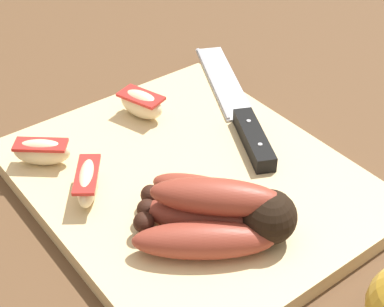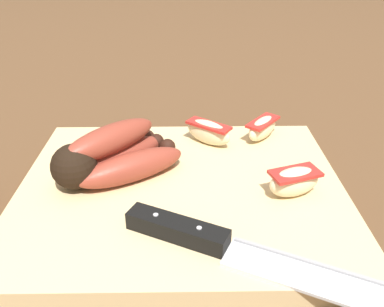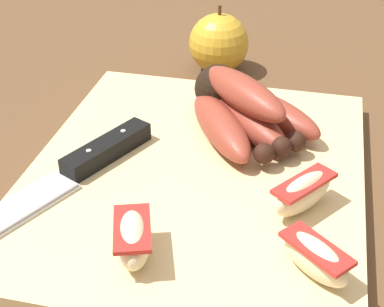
# 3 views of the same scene
# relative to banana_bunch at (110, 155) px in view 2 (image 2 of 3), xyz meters

# --- Properties ---
(ground_plane) EXTENTS (6.00, 6.00, 0.00)m
(ground_plane) POSITION_rel_banana_bunch_xyz_m (-0.07, 0.04, -0.04)
(ground_plane) COLOR brown
(cutting_board) EXTENTS (0.37, 0.31, 0.02)m
(cutting_board) POSITION_rel_banana_bunch_xyz_m (-0.08, 0.03, -0.03)
(cutting_board) COLOR #DBBC84
(cutting_board) RESTS_ON ground_plane
(banana_bunch) EXTENTS (0.16, 0.16, 0.06)m
(banana_bunch) POSITION_rel_banana_bunch_xyz_m (0.00, 0.00, 0.00)
(banana_bunch) COLOR black
(banana_bunch) RESTS_ON cutting_board
(chefs_knife) EXTENTS (0.26, 0.15, 0.02)m
(chefs_knife) POSITION_rel_banana_bunch_xyz_m (-0.12, 0.14, -0.02)
(chefs_knife) COLOR silver
(chefs_knife) RESTS_ON cutting_board
(apple_wedge_near) EXTENTS (0.06, 0.04, 0.03)m
(apple_wedge_near) POSITION_rel_banana_bunch_xyz_m (-0.20, 0.05, -0.01)
(apple_wedge_near) COLOR beige
(apple_wedge_near) RESTS_ON cutting_board
(apple_wedge_middle) EXTENTS (0.07, 0.06, 0.03)m
(apple_wedge_middle) POSITION_rel_banana_bunch_xyz_m (-0.12, -0.07, -0.01)
(apple_wedge_middle) COLOR beige
(apple_wedge_middle) RESTS_ON cutting_board
(apple_wedge_far) EXTENTS (0.06, 0.06, 0.03)m
(apple_wedge_far) POSITION_rel_banana_bunch_xyz_m (-0.19, -0.08, -0.01)
(apple_wedge_far) COLOR beige
(apple_wedge_far) RESTS_ON cutting_board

